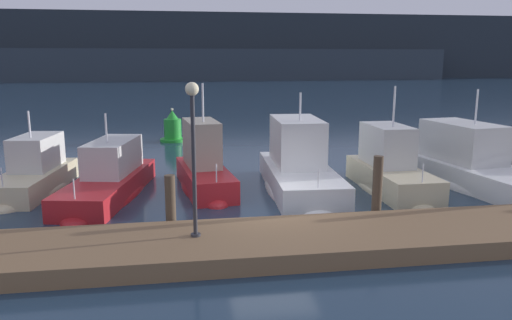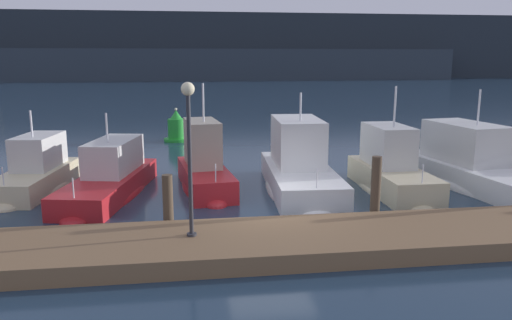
{
  "view_description": "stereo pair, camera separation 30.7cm",
  "coord_description": "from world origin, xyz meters",
  "px_view_note": "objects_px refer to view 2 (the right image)",
  "views": [
    {
      "loc": [
        -2.65,
        -13.82,
        4.69
      ],
      "look_at": [
        0.0,
        3.01,
        1.2
      ],
      "focal_mm": 35.0,
      "sensor_mm": 36.0,
      "label": 1
    },
    {
      "loc": [
        -2.35,
        -13.86,
        4.69
      ],
      "look_at": [
        0.0,
        3.01,
        1.2
      ],
      "focal_mm": 35.0,
      "sensor_mm": 36.0,
      "label": 2
    }
  ],
  "objects_px": {
    "motorboat_berth_6": "(299,175)",
    "motorboat_berth_3": "(36,180)",
    "motorboat_berth_8": "(473,175)",
    "dock_lamppost": "(189,134)",
    "motorboat_berth_7": "(391,177)",
    "motorboat_berth_5": "(205,175)",
    "channel_buoy": "(176,129)",
    "motorboat_berth_4": "(110,185)"
  },
  "relations": [
    {
      "from": "motorboat_berth_6",
      "to": "motorboat_berth_3",
      "type": "bearing_deg",
      "value": 173.06
    },
    {
      "from": "motorboat_berth_3",
      "to": "motorboat_berth_6",
      "type": "xyz_separation_m",
      "value": [
        9.44,
        -1.15,
        0.18
      ]
    },
    {
      "from": "motorboat_berth_8",
      "to": "dock_lamppost",
      "type": "relative_size",
      "value": 2.05
    },
    {
      "from": "motorboat_berth_7",
      "to": "dock_lamppost",
      "type": "relative_size",
      "value": 1.45
    },
    {
      "from": "motorboat_berth_5",
      "to": "motorboat_berth_7",
      "type": "bearing_deg",
      "value": -10.77
    },
    {
      "from": "motorboat_berth_6",
      "to": "motorboat_berth_7",
      "type": "xyz_separation_m",
      "value": [
        3.22,
        -0.67,
        -0.05
      ]
    },
    {
      "from": "motorboat_berth_5",
      "to": "motorboat_berth_8",
      "type": "height_order",
      "value": "motorboat_berth_5"
    },
    {
      "from": "motorboat_berth_7",
      "to": "motorboat_berth_8",
      "type": "bearing_deg",
      "value": 5.95
    },
    {
      "from": "motorboat_berth_3",
      "to": "motorboat_berth_8",
      "type": "bearing_deg",
      "value": -5.23
    },
    {
      "from": "motorboat_berth_8",
      "to": "channel_buoy",
      "type": "xyz_separation_m",
      "value": [
        -11.21,
        11.8,
        0.32
      ]
    },
    {
      "from": "motorboat_berth_4",
      "to": "dock_lamppost",
      "type": "height_order",
      "value": "dock_lamppost"
    },
    {
      "from": "motorboat_berth_6",
      "to": "dock_lamppost",
      "type": "relative_size",
      "value": 1.91
    },
    {
      "from": "motorboat_berth_3",
      "to": "motorboat_berth_6",
      "type": "height_order",
      "value": "motorboat_berth_6"
    },
    {
      "from": "motorboat_berth_6",
      "to": "motorboat_berth_7",
      "type": "bearing_deg",
      "value": -11.81
    },
    {
      "from": "motorboat_berth_5",
      "to": "channel_buoy",
      "type": "bearing_deg",
      "value": 96.27
    },
    {
      "from": "motorboat_berth_4",
      "to": "motorboat_berth_7",
      "type": "height_order",
      "value": "motorboat_berth_7"
    },
    {
      "from": "motorboat_berth_5",
      "to": "motorboat_berth_8",
      "type": "xyz_separation_m",
      "value": [
        10.01,
        -0.9,
        -0.1
      ]
    },
    {
      "from": "channel_buoy",
      "to": "motorboat_berth_7",
      "type": "bearing_deg",
      "value": -57.27
    },
    {
      "from": "motorboat_berth_7",
      "to": "dock_lamppost",
      "type": "distance_m",
      "value": 9.05
    },
    {
      "from": "motorboat_berth_8",
      "to": "dock_lamppost",
      "type": "xyz_separation_m",
      "value": [
        -10.56,
        -5.3,
        2.57
      ]
    },
    {
      "from": "motorboat_berth_3",
      "to": "motorboat_berth_4",
      "type": "height_order",
      "value": "motorboat_berth_3"
    },
    {
      "from": "motorboat_berth_6",
      "to": "motorboat_berth_8",
      "type": "distance_m",
      "value": 6.62
    },
    {
      "from": "motorboat_berth_4",
      "to": "channel_buoy",
      "type": "bearing_deg",
      "value": 79.43
    },
    {
      "from": "motorboat_berth_3",
      "to": "dock_lamppost",
      "type": "bearing_deg",
      "value": -50.95
    },
    {
      "from": "motorboat_berth_5",
      "to": "motorboat_berth_3",
      "type": "bearing_deg",
      "value": 174.67
    },
    {
      "from": "motorboat_berth_4",
      "to": "channel_buoy",
      "type": "height_order",
      "value": "motorboat_berth_4"
    },
    {
      "from": "motorboat_berth_3",
      "to": "motorboat_berth_5",
      "type": "relative_size",
      "value": 1.02
    },
    {
      "from": "motorboat_berth_3",
      "to": "motorboat_berth_6",
      "type": "bearing_deg",
      "value": -6.94
    },
    {
      "from": "motorboat_berth_6",
      "to": "motorboat_berth_7",
      "type": "distance_m",
      "value": 3.29
    },
    {
      "from": "motorboat_berth_5",
      "to": "motorboat_berth_8",
      "type": "bearing_deg",
      "value": -5.16
    },
    {
      "from": "motorboat_berth_6",
      "to": "motorboat_berth_8",
      "type": "bearing_deg",
      "value": -2.76
    },
    {
      "from": "motorboat_berth_6",
      "to": "channel_buoy",
      "type": "bearing_deg",
      "value": 111.82
    },
    {
      "from": "motorboat_berth_5",
      "to": "dock_lamppost",
      "type": "height_order",
      "value": "dock_lamppost"
    },
    {
      "from": "motorboat_berth_5",
      "to": "motorboat_berth_6",
      "type": "bearing_deg",
      "value": -9.78
    },
    {
      "from": "motorboat_berth_6",
      "to": "motorboat_berth_5",
      "type": "bearing_deg",
      "value": 170.22
    },
    {
      "from": "motorboat_berth_4",
      "to": "motorboat_berth_5",
      "type": "bearing_deg",
      "value": 7.18
    },
    {
      "from": "motorboat_berth_5",
      "to": "channel_buoy",
      "type": "relative_size",
      "value": 2.8
    },
    {
      "from": "motorboat_berth_8",
      "to": "channel_buoy",
      "type": "distance_m",
      "value": 16.28
    },
    {
      "from": "motorboat_berth_6",
      "to": "motorboat_berth_8",
      "type": "relative_size",
      "value": 0.93
    },
    {
      "from": "motorboat_berth_3",
      "to": "motorboat_berth_8",
      "type": "xyz_separation_m",
      "value": [
        16.05,
        -1.47,
        0.02
      ]
    },
    {
      "from": "motorboat_berth_3",
      "to": "channel_buoy",
      "type": "relative_size",
      "value": 2.86
    },
    {
      "from": "dock_lamppost",
      "to": "channel_buoy",
      "type": "bearing_deg",
      "value": 92.18
    }
  ]
}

